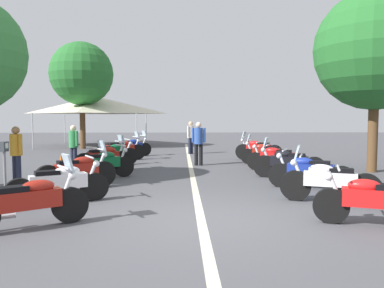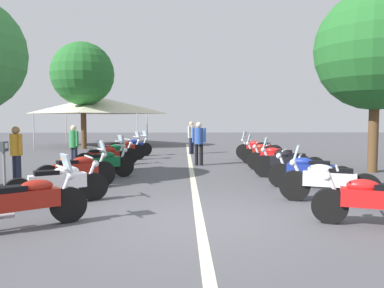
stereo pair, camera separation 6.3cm
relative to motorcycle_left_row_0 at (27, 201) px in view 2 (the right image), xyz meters
name	(u,v)px [view 2 (the right image)]	position (x,y,z in m)	size (l,w,h in m)	color
ground_plane	(199,220)	(0.47, -2.83, -0.46)	(80.00, 80.00, 0.00)	#4C4C51
lane_centre_stripe	(192,171)	(6.59, -2.83, -0.46)	(26.08, 0.16, 0.01)	beige
motorcycle_left_row_0	(27,201)	(0.00, 0.00, 0.00)	(1.23, 1.74, 1.20)	black
motorcycle_left_row_1	(59,183)	(1.77, 0.08, -0.01)	(1.16, 1.93, 0.98)	black
motorcycle_left_row_2	(77,171)	(3.37, 0.14, 0.02)	(1.32, 1.79, 1.23)	black
motorcycle_left_row_3	(101,164)	(5.01, -0.11, -0.01)	(1.33, 1.83, 0.99)	black
motorcycle_left_row_4	(105,157)	(6.59, 0.12, 0.02)	(1.35, 1.71, 1.22)	black
motorcycle_left_row_5	(113,154)	(8.12, 0.14, 0.00)	(1.18, 1.86, 1.01)	black
motorcycle_left_row_6	(122,149)	(9.82, 0.08, 0.02)	(1.16, 2.03, 1.23)	black
motorcycle_left_row_7	(131,147)	(11.44, -0.12, 0.00)	(1.23, 1.89, 1.20)	black
motorcycle_right_row_0	(373,200)	(-0.04, -5.68, -0.01)	(0.96, 1.91, 0.98)	black
motorcycle_right_row_1	(328,181)	(1.72, -5.61, 0.02)	(0.97, 1.98, 1.22)	black
motorcycle_right_row_2	(309,172)	(3.23, -5.73, 0.00)	(1.10, 1.97, 1.00)	black
motorcycle_right_row_3	(288,163)	(4.95, -5.67, 0.02)	(1.00, 2.02, 1.23)	black
motorcycle_right_row_4	(277,158)	(6.53, -5.74, -0.01)	(1.08, 1.98, 0.99)	black
motorcycle_right_row_5	(266,153)	(8.32, -5.76, 0.00)	(0.96, 1.92, 1.19)	black
motorcycle_right_row_6	(258,149)	(9.82, -5.78, 0.02)	(1.04, 1.90, 1.23)	black
parking_meter	(4,159)	(2.25, 1.43, 0.44)	(0.20, 0.15, 1.29)	slate
traffic_cone_1	(62,163)	(6.50, 1.55, -0.17)	(0.36, 0.36, 0.61)	orange
bystander_0	(191,135)	(12.72, -2.96, 0.50)	(0.44, 0.36, 1.64)	#1E2338
bystander_1	(16,150)	(4.27, 2.05, 0.46)	(0.36, 0.43, 1.58)	#1E2338
bystander_2	(74,144)	(7.12, 1.30, 0.45)	(0.40, 0.41, 1.56)	#1E2338
bystander_3	(199,140)	(8.09, -3.14, 0.51)	(0.32, 0.53, 1.65)	black
roadside_tree_0	(376,50)	(6.18, -8.87, 3.58)	(3.96, 3.96, 6.03)	brown
roadside_tree_1	(83,74)	(16.04, 3.31, 3.91)	(3.66, 3.66, 6.21)	brown
event_tent	(97,105)	(18.44, 3.05, 2.19)	(6.57, 6.57, 3.20)	beige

